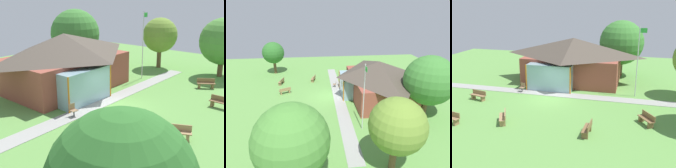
{
  "view_description": "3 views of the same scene",
  "coord_description": "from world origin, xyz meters",
  "views": [
    {
      "loc": [
        -14.93,
        -11.71,
        7.67
      ],
      "look_at": [
        0.83,
        1.18,
        1.26
      ],
      "focal_mm": 45.74,
      "sensor_mm": 36.0,
      "label": 1
    },
    {
      "loc": [
        21.49,
        -1.2,
        10.35
      ],
      "look_at": [
        -0.56,
        1.33,
        1.5
      ],
      "focal_mm": 30.05,
      "sensor_mm": 36.0,
      "label": 2
    },
    {
      "loc": [
        7.04,
        -21.29,
        8.17
      ],
      "look_at": [
        0.86,
        1.46,
        1.02
      ],
      "focal_mm": 43.24,
      "sensor_mm": 36.0,
      "label": 3
    }
  ],
  "objects": [
    {
      "name": "patio_chair_west",
      "position": [
        -3.17,
        1.19,
        0.42
      ],
      "size": [
        0.5,
        0.5,
        0.86
      ],
      "rotation": [
        0.0,
        0.0,
        3.0
      ],
      "color": "#8C6B4C",
      "rests_on": "ground_plane"
    },
    {
      "name": "flagpole",
      "position": [
        7.22,
        2.69,
        3.43
      ],
      "size": [
        0.64,
        0.08,
        6.26
      ],
      "color": "silver",
      "rests_on": "ground_plane"
    },
    {
      "name": "bench_front_right",
      "position": [
        4.39,
        -5.78,
        0.4
      ],
      "size": [
        0.48,
        1.51,
        0.84
      ],
      "rotation": [
        0.0,
        0.0,
        1.54
      ],
      "color": "brown",
      "rests_on": "ground_plane"
    },
    {
      "name": "bench_lawn_far_right",
      "position": [
        8.07,
        -3.24,
        0.4
      ],
      "size": [
        1.18,
        1.5,
        0.84
      ],
      "rotation": [
        0.0,
        0.0,
        2.14
      ],
      "color": "brown",
      "rests_on": "ground_plane"
    },
    {
      "name": "tree_behind_pavilion_right",
      "position": [
        5.34,
        9.72,
        3.83
      ],
      "size": [
        4.96,
        4.96,
        6.32
      ],
      "color": "brown",
      "rests_on": "ground_plane"
    },
    {
      "name": "bench_mid_left",
      "position": [
        -5.97,
        -1.86,
        0.4
      ],
      "size": [
        1.56,
        0.75,
        0.84
      ],
      "rotation": [
        0.0,
        0.0,
        2.93
      ],
      "color": "olive",
      "rests_on": "ground_plane"
    },
    {
      "name": "ground_plane",
      "position": [
        0.0,
        0.0,
        0.0
      ],
      "size": [
        44.0,
        44.0,
        0.0
      ],
      "primitive_type": "plane",
      "color": "#609947"
    },
    {
      "name": "tree_far_east",
      "position": [
        12.58,
        -2.82,
        3.41
      ],
      "size": [
        4.45,
        4.45,
        5.65
      ],
      "color": "brown",
      "rests_on": "ground_plane"
    },
    {
      "name": "bench_front_left",
      "position": [
        -5.21,
        -6.57,
        0.4
      ],
      "size": [
        1.56,
        0.73,
        0.84
      ],
      "rotation": [
        0.0,
        0.0,
        2.94
      ],
      "color": "olive",
      "rests_on": "ground_plane"
    },
    {
      "name": "tree_east_hedge",
      "position": [
        11.97,
        3.66,
        3.51
      ],
      "size": [
        3.68,
        3.68,
        5.37
      ],
      "color": "brown",
      "rests_on": "ground_plane"
    },
    {
      "name": "footpath",
      "position": [
        0.0,
        1.31,
        0.01
      ],
      "size": [
        23.26,
        1.36,
        0.03
      ],
      "primitive_type": "cube",
      "rotation": [
        0.0,
        0.0,
        0.0
      ],
      "color": "#999993",
      "rests_on": "ground_plane"
    },
    {
      "name": "pavilion",
      "position": [
        0.58,
        5.99,
        2.41
      ],
      "size": [
        10.63,
        8.1,
        4.64
      ],
      "color": "brown",
      "rests_on": "ground_plane"
    },
    {
      "name": "bench_front_center",
      "position": [
        -1.67,
        -5.55,
        0.4
      ],
      "size": [
        1.06,
        1.54,
        0.84
      ],
      "rotation": [
        0.0,
        0.0,
        2.03
      ],
      "color": "#9E7A51",
      "rests_on": "ground_plane"
    }
  ]
}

